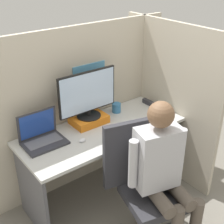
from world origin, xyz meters
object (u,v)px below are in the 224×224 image
laptop (42,137)px  carrot_toy (118,133)px  stapler (149,102)px  person (163,169)px  office_chair (143,182)px  coffee_mug (116,108)px  paper_box (89,119)px  monitor (88,94)px

laptop → carrot_toy: (0.59, -0.30, -0.03)m
stapler → person: (-0.68, -0.88, -0.02)m
stapler → carrot_toy: (-0.65, -0.29, -0.00)m
stapler → office_chair: office_chair is taller
carrot_toy → office_chair: office_chair is taller
laptop → carrot_toy: laptop is taller
office_chair → stapler: bearing=44.6°
carrot_toy → person: bearing=-93.4°
carrot_toy → coffee_mug: 0.45m
office_chair → person: 0.28m
paper_box → monitor: size_ratio=0.55×
stapler → person: bearing=-127.9°
paper_box → coffee_mug: size_ratio=3.47×
office_chair → paper_box: bearing=90.3°
office_chair → monitor: bearing=90.3°
laptop → coffee_mug: bearing=4.1°
monitor → carrot_toy: (0.08, -0.35, -0.28)m
carrot_toy → person: size_ratio=0.13×
monitor → stapler: monitor is taller
paper_box → office_chair: size_ratio=0.32×
laptop → stapler: (1.24, -0.01, -0.03)m
carrot_toy → coffee_mug: bearing=53.8°
paper_box → monitor: monitor is taller
paper_box → person: 0.94m
monitor → coffee_mug: 0.43m
coffee_mug → office_chair: bearing=-113.6°
monitor → laptop: bearing=-174.7°
monitor → laptop: monitor is taller
coffee_mug → person: bearing=-107.6°
stapler → person: size_ratio=0.12×
carrot_toy → person: (-0.03, -0.59, -0.02)m
paper_box → carrot_toy: (0.08, -0.35, -0.02)m
person → stapler: bearing=52.1°
monitor → carrot_toy: bearing=-76.7°
laptop → person: bearing=-58.1°
office_chair → coffee_mug: 0.90m
carrot_toy → paper_box: bearing=103.4°
monitor → laptop: size_ratio=1.69×
laptop → carrot_toy: size_ratio=2.20×
office_chair → coffee_mug: (0.35, 0.79, 0.27)m
paper_box → office_chair: (0.00, -0.77, -0.26)m
paper_box → person: size_ratio=0.26×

